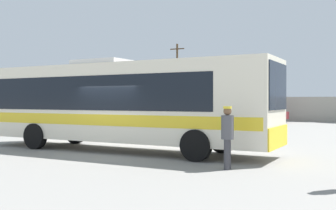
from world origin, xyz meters
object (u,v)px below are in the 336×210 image
(parked_car_third_maroon, at_px, (263,114))
(roadside_tree_left, at_px, (184,75))
(roadside_tree_midleft, at_px, (262,71))
(attendant_by_bus_door, at_px, (227,133))
(parked_car_second_dark_blue, at_px, (209,113))
(coach_bus_cream_yellow, at_px, (118,102))
(utility_pole_near, at_px, (177,79))
(vendor_umbrella_near_gate_green, at_px, (37,101))
(parked_car_leftmost_dark_blue, at_px, (156,112))

(parked_car_third_maroon, bearing_deg, roadside_tree_left, 144.40)
(roadside_tree_midleft, bearing_deg, attendant_by_bus_door, -76.94)
(parked_car_second_dark_blue, height_order, parked_car_third_maroon, parked_car_second_dark_blue)
(coach_bus_cream_yellow, relative_size, parked_car_third_maroon, 2.94)
(parked_car_third_maroon, relative_size, utility_pole_near, 0.48)
(coach_bus_cream_yellow, xyz_separation_m, parked_car_third_maroon, (-0.26, 23.53, -1.13))
(parked_car_second_dark_blue, bearing_deg, parked_car_third_maroon, -3.35)
(parked_car_third_maroon, bearing_deg, parked_car_second_dark_blue, 176.65)
(coach_bus_cream_yellow, height_order, parked_car_third_maroon, coach_bus_cream_yellow)
(parked_car_second_dark_blue, height_order, roadside_tree_left, roadside_tree_left)
(attendant_by_bus_door, bearing_deg, vendor_umbrella_near_gate_green, 154.63)
(coach_bus_cream_yellow, xyz_separation_m, roadside_tree_left, (-12.31, 32.16, 3.20))
(attendant_by_bus_door, bearing_deg, roadside_tree_midleft, 103.06)
(attendant_by_bus_door, bearing_deg, utility_pole_near, 118.59)
(attendant_by_bus_door, xyz_separation_m, roadside_tree_left, (-17.64, 34.37, 4.10))
(coach_bus_cream_yellow, relative_size, parked_car_second_dark_blue, 2.96)
(parked_car_second_dark_blue, bearing_deg, utility_pole_near, 136.21)
(coach_bus_cream_yellow, relative_size, vendor_umbrella_near_gate_green, 5.06)
(parked_car_second_dark_blue, distance_m, roadside_tree_midleft, 10.42)
(parked_car_leftmost_dark_blue, height_order, utility_pole_near, utility_pole_near)
(coach_bus_cream_yellow, bearing_deg, roadside_tree_midleft, 94.87)
(parked_car_third_maroon, height_order, utility_pole_near, utility_pole_near)
(roadside_tree_left, bearing_deg, parked_car_third_maroon, -35.60)
(coach_bus_cream_yellow, relative_size, parked_car_leftmost_dark_blue, 2.86)
(vendor_umbrella_near_gate_green, relative_size, parked_car_second_dark_blue, 0.58)
(roadside_tree_midleft, bearing_deg, vendor_umbrella_near_gate_green, -102.75)
(parked_car_third_maroon, bearing_deg, attendant_by_bus_door, -77.75)
(parked_car_second_dark_blue, xyz_separation_m, parked_car_third_maroon, (5.40, -0.32, -0.01))
(coach_bus_cream_yellow, distance_m, parked_car_second_dark_blue, 24.54)
(parked_car_leftmost_dark_blue, height_order, roadside_tree_left, roadside_tree_left)
(attendant_by_bus_door, bearing_deg, parked_car_second_dark_blue, 112.86)
(coach_bus_cream_yellow, bearing_deg, parked_car_second_dark_blue, 103.36)
(parked_car_leftmost_dark_blue, bearing_deg, vendor_umbrella_near_gate_green, -82.49)
(vendor_umbrella_near_gate_green, distance_m, roadside_tree_left, 27.86)
(utility_pole_near, xyz_separation_m, roadside_tree_left, (0.08, 1.86, 0.54))
(utility_pole_near, bearing_deg, parked_car_second_dark_blue, -43.79)
(vendor_umbrella_near_gate_green, height_order, roadside_tree_midleft, roadside_tree_midleft)
(roadside_tree_left, bearing_deg, vendor_umbrella_near_gate_green, -83.46)
(vendor_umbrella_near_gate_green, bearing_deg, roadside_tree_midleft, 77.25)
(roadside_tree_left, bearing_deg, utility_pole_near, -92.35)
(attendant_by_bus_door, xyz_separation_m, utility_pole_near, (-17.71, 32.51, 3.56))
(vendor_umbrella_near_gate_green, distance_m, utility_pole_near, 25.97)
(parked_car_leftmost_dark_blue, bearing_deg, roadside_tree_midleft, 45.48)
(utility_pole_near, bearing_deg, vendor_umbrella_near_gate_green, -82.82)
(parked_car_leftmost_dark_blue, bearing_deg, parked_car_third_maroon, -1.12)
(roadside_tree_left, distance_m, roadside_tree_midleft, 9.54)
(parked_car_leftmost_dark_blue, bearing_deg, utility_pole_near, 96.23)
(parked_car_third_maroon, relative_size, roadside_tree_left, 0.60)
(coach_bus_cream_yellow, height_order, roadside_tree_left, roadside_tree_left)
(parked_car_third_maroon, bearing_deg, vendor_umbrella_near_gate_green, -115.22)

